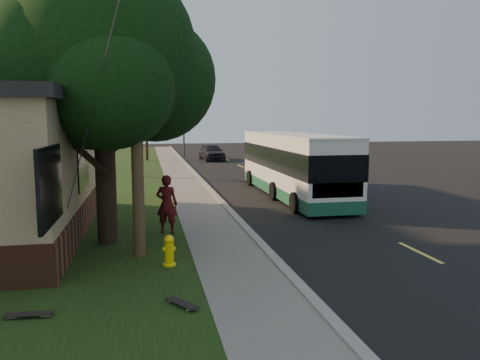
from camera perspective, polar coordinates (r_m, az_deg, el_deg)
name	(u,v)px	position (r m, az deg, el deg)	size (l,w,h in m)	color
ground	(275,262)	(11.87, 4.25, -9.90)	(120.00, 120.00, 0.00)	black
road	(299,194)	(22.35, 7.23, -1.75)	(8.00, 80.00, 0.01)	black
curb	(216,196)	(21.41, -2.98, -1.95)	(0.25, 80.00, 0.12)	gray
sidewalk	(194,197)	(21.30, -5.64, -2.09)	(2.00, 80.00, 0.08)	slate
grass_verge	(114,200)	(21.24, -15.08, -2.34)	(5.00, 80.00, 0.07)	black
fire_hydrant	(169,251)	(11.35, -8.63, -8.50)	(0.32, 0.32, 0.74)	yellow
utility_pole	(135,74)	(11.96, -12.72, 12.53)	(2.86, 3.21, 9.07)	#473321
leafy_tree	(103,59)	(13.70, -16.37, 13.98)	(6.30, 6.00, 7.80)	black
bare_tree_near	(139,143)	(28.94, -12.25, 4.47)	(1.38, 1.21, 4.31)	black
bare_tree_far	(147,138)	(40.94, -11.32, 5.08)	(1.38, 1.21, 4.03)	black
traffic_signal	(184,124)	(45.05, -6.89, 6.84)	(0.18, 0.22, 5.50)	#2D2D30
transit_bus	(292,163)	(21.63, 6.39, 2.05)	(2.45, 10.64, 2.88)	silver
skateboarder	(167,204)	(14.42, -8.92, -2.91)	(0.65, 0.43, 1.80)	#501011
skateboard_main	(182,303)	(9.05, -7.11, -14.69)	(0.61, 0.77, 0.07)	black
skateboard_spare	(29,314)	(9.29, -24.38, -14.70)	(0.82, 0.26, 0.08)	black
distant_car	(212,152)	(41.12, -3.48, 3.44)	(1.72, 4.28, 1.46)	black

